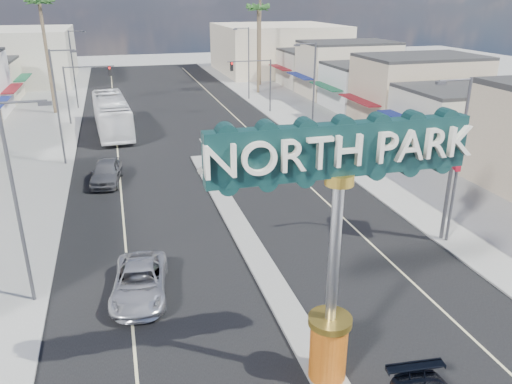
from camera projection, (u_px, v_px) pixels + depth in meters
ground at (196, 154)px, 42.81m from camera, size 160.00×160.00×0.00m
road at (196, 154)px, 42.81m from camera, size 20.00×120.00×0.01m
median_island at (243, 233)px, 28.47m from camera, size 1.30×30.00×0.16m
sidewalk_left at (20, 168)px, 39.24m from camera, size 8.00×120.00×0.12m
sidewalk_right at (346, 141)px, 46.34m from camera, size 8.00×120.00×0.12m
storefront_row_right at (377, 83)px, 59.42m from camera, size 12.00×42.00×6.00m
backdrop_far_left at (4, 56)px, 76.02m from camera, size 20.00×20.00×8.00m
backdrop_far_right at (278, 49)px, 87.17m from camera, size 20.00×20.00×8.00m
gateway_sign at (336, 229)px, 15.56m from camera, size 8.20×1.50×9.15m
traffic_signal_left at (84, 83)px, 51.43m from camera, size 5.09×0.45×6.00m
traffic_signal_right at (255, 76)px, 56.09m from camera, size 5.09×0.45×6.00m
streetlight_l_near at (19, 196)px, 20.41m from camera, size 2.03×0.22×9.00m
streetlight_l_mid at (59, 102)px, 38.30m from camera, size 2.03×0.22×9.00m
streetlight_l_far at (74, 66)px, 57.98m from camera, size 2.03×0.22×9.00m
streetlight_r_near at (457, 155)px, 25.70m from camera, size 2.03×0.22×9.00m
streetlight_r_mid at (312, 89)px, 43.59m from camera, size 2.03×0.22×9.00m
streetlight_r_far at (247, 60)px, 63.27m from camera, size 2.03×0.22×9.00m
palm_left_far at (40, 7)px, 53.18m from camera, size 2.60×2.60×13.10m
palm_right_mid at (258, 12)px, 65.46m from camera, size 2.60×2.60×12.10m
suv_left at (140, 282)px, 22.44m from camera, size 3.00×5.37×1.42m
car_parked_left at (106, 172)px, 36.04m from camera, size 2.58×5.08×1.66m
city_bus at (112, 115)px, 49.11m from camera, size 3.77×12.82×3.53m
bank_pylon_sign at (454, 149)px, 25.93m from camera, size 1.00×2.09×6.82m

